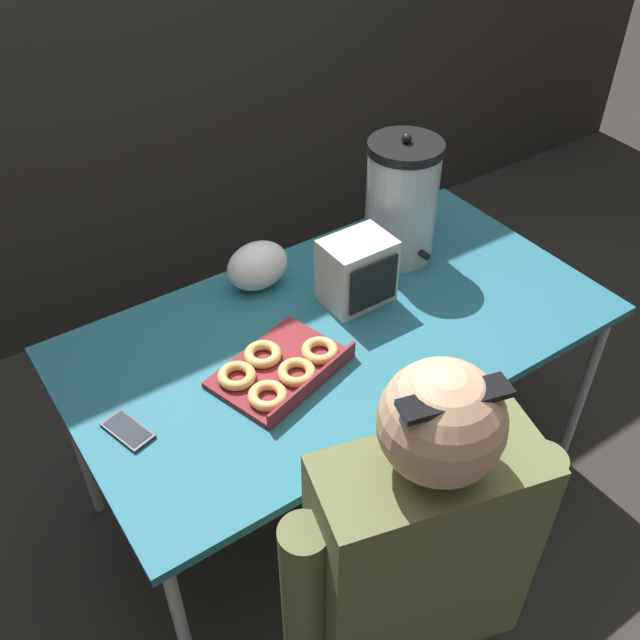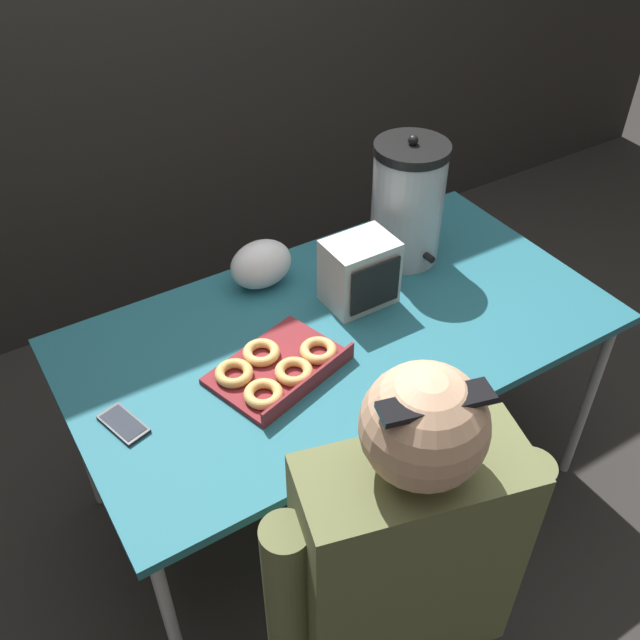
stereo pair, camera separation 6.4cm
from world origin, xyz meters
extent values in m
plane|color=#2D2B28|center=(0.00, 0.00, 0.00)|extent=(12.00, 12.00, 0.00)
cube|color=#236675|center=(0.00, 0.00, 0.71)|extent=(1.53, 0.83, 0.03)
cylinder|color=#ADADB2|center=(-0.72, -0.37, 0.35)|extent=(0.03, 0.03, 0.69)
cylinder|color=#ADADB2|center=(0.72, -0.37, 0.35)|extent=(0.03, 0.03, 0.69)
cylinder|color=#ADADB2|center=(-0.72, 0.37, 0.35)|extent=(0.03, 0.03, 0.69)
cylinder|color=#ADADB2|center=(0.72, 0.37, 0.35)|extent=(0.03, 0.03, 0.69)
cube|color=maroon|center=(-0.24, -0.06, 0.73)|extent=(0.40, 0.32, 0.02)
cube|color=maroon|center=(-0.20, -0.16, 0.76)|extent=(0.33, 0.10, 0.04)
torus|color=#E2AA5D|center=(-0.32, -0.14, 0.75)|extent=(0.13, 0.13, 0.03)
torus|color=#DFA75B|center=(-0.22, -0.11, 0.75)|extent=(0.10, 0.10, 0.03)
torus|color=#E6AE61|center=(-0.12, -0.07, 0.75)|extent=(0.13, 0.13, 0.03)
torus|color=#DBA356|center=(-0.35, -0.03, 0.75)|extent=(0.14, 0.14, 0.03)
torus|color=#E7AF62|center=(-0.26, 0.00, 0.75)|extent=(0.14, 0.14, 0.03)
cylinder|color=#B7B7BC|center=(0.36, 0.19, 0.90)|extent=(0.22, 0.22, 0.36)
cylinder|color=black|center=(0.36, 0.19, 1.09)|extent=(0.23, 0.23, 0.03)
sphere|color=black|center=(0.36, 0.19, 1.12)|extent=(0.03, 0.03, 0.03)
cylinder|color=black|center=(0.36, 0.08, 0.79)|extent=(0.02, 0.05, 0.02)
cube|color=black|center=(-0.65, -0.02, 0.73)|extent=(0.10, 0.15, 0.01)
cube|color=#2D333D|center=(-0.65, -0.02, 0.73)|extent=(0.09, 0.13, 0.00)
cube|color=silver|center=(0.11, 0.08, 0.82)|extent=(0.20, 0.14, 0.20)
cube|color=black|center=(0.11, 0.00, 0.82)|extent=(0.16, 0.01, 0.15)
ellipsoid|color=white|center=(-0.09, 0.30, 0.80)|extent=(0.19, 0.13, 0.15)
cube|color=#60663D|center=(-0.29, -0.68, 0.75)|extent=(0.47, 0.30, 0.56)
sphere|color=tan|center=(-0.29, -0.68, 1.14)|extent=(0.22, 0.22, 0.22)
cube|color=black|center=(-0.30, -0.71, 1.23)|extent=(0.19, 0.10, 0.01)
cylinder|color=#60663D|center=(-0.05, -0.75, 0.72)|extent=(0.10, 0.10, 0.45)
cylinder|color=#60663D|center=(-0.53, -0.62, 0.72)|extent=(0.10, 0.10, 0.45)
camera|label=1|loc=(-0.91, -1.22, 2.04)|focal=40.00mm
camera|label=2|loc=(-0.86, -1.26, 2.04)|focal=40.00mm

